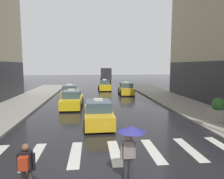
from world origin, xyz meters
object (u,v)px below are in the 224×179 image
taxi_lead (98,114)px  taxi_second (72,100)px  planter_near_corner (218,110)px  taxi_fourth (126,89)px  pedestrian_with_umbrella (130,138)px  box_truck (106,74)px  pedestrian_with_backpack (26,166)px  taxi_fifth (104,86)px  taxi_third (70,93)px

taxi_lead → taxi_second: bearing=111.6°
planter_near_corner → taxi_fourth: bearing=105.4°
taxi_fourth → pedestrian_with_umbrella: bearing=-99.5°
box_truck → planter_near_corner: (5.26, -35.66, -0.98)m
taxi_fourth → planter_near_corner: size_ratio=2.88×
box_truck → planter_near_corner: box_truck is taller
taxi_fourth → box_truck: 21.29m
taxi_second → pedestrian_with_umbrella: (3.13, -12.63, 0.79)m
pedestrian_with_umbrella → planter_near_corner: 9.84m
taxi_fourth → pedestrian_with_umbrella: size_ratio=2.37×
box_truck → pedestrian_with_backpack: size_ratio=4.57×
pedestrian_with_umbrella → planter_near_corner: (7.46, 6.38, -0.64)m
pedestrian_with_backpack → planter_near_corner: size_ratio=1.03×
taxi_fourth → taxi_fifth: size_ratio=1.01×
taxi_third → pedestrian_with_backpack: 18.45m
box_truck → planter_near_corner: 36.06m
taxi_lead → pedestrian_with_umbrella: size_ratio=2.36×
taxi_lead → taxi_fourth: same height
planter_near_corner → box_truck: bearing=98.4°
taxi_fourth → box_truck: box_truck is taller
pedestrian_with_backpack → planter_near_corner: planter_near_corner is taller
taxi_lead → planter_near_corner: 8.34m
taxi_lead → taxi_fifth: (1.69, 18.98, 0.00)m
taxi_third → taxi_fifth: (4.71, 7.97, 0.00)m
box_truck → pedestrian_with_backpack: bearing=-97.4°
taxi_third → pedestrian_with_umbrella: 18.34m
box_truck → taxi_second: bearing=-100.3°
taxi_fifth → pedestrian_with_umbrella: pedestrian_with_umbrella is taller
taxi_lead → pedestrian_with_backpack: 7.82m
taxi_second → taxi_fifth: same height
taxi_fourth → taxi_third: bearing=-158.4°
taxi_second → planter_near_corner: (10.60, -6.25, 0.15)m
box_truck → pedestrian_with_umbrella: 42.10m
taxi_lead → taxi_fourth: size_ratio=0.99×
taxi_fifth → box_truck: box_truck is taller
taxi_lead → planter_near_corner: size_ratio=2.86×
taxi_fourth → pedestrian_with_backpack: (-6.81, -21.36, 0.25)m
planter_near_corner → taxi_third: bearing=134.6°
pedestrian_with_umbrella → pedestrian_with_backpack: pedestrian_with_umbrella is taller
taxi_lead → pedestrian_with_umbrella: 6.99m
taxi_second → taxi_third: bearing=98.1°
taxi_second → taxi_third: size_ratio=0.99×
pedestrian_with_umbrella → pedestrian_with_backpack: 3.40m
taxi_fourth → taxi_lead: bearing=-107.3°
pedestrian_with_backpack → taxi_fifth: bearing=81.1°
box_truck → pedestrian_with_backpack: 42.94m
taxi_fourth → pedestrian_with_umbrella: 21.13m
taxi_fifth → pedestrian_with_umbrella: (-0.83, -25.87, 0.79)m
taxi_lead → taxi_second: (-2.27, 5.74, 0.00)m
taxi_fifth → taxi_third: bearing=-120.6°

